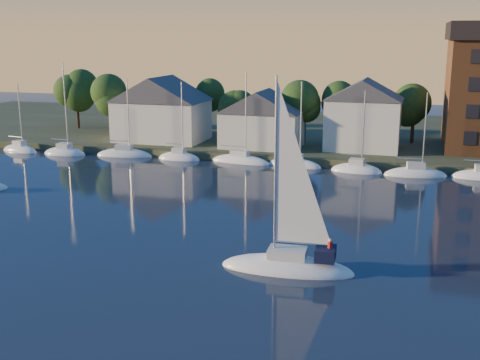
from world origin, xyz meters
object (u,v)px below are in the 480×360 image
at_px(clubhouse_east, 364,114).
at_px(hero_sailboat, 289,262).
at_px(clubhouse_centre, 262,118).
at_px(clubhouse_west, 162,108).

height_order(clubhouse_east, hero_sailboat, hero_sailboat).
relative_size(clubhouse_centre, hero_sailboat, 0.77).
xyz_separation_m(clubhouse_west, clubhouse_centre, (16.00, -1.00, -0.80)).
bearing_deg(clubhouse_west, clubhouse_east, 1.91).
bearing_deg(clubhouse_centre, clubhouse_east, 8.13).
bearing_deg(clubhouse_centre, hero_sailboat, -73.26).
distance_m(clubhouse_west, clubhouse_centre, 16.05).
relative_size(clubhouse_west, hero_sailboat, 0.91).
height_order(clubhouse_west, clubhouse_east, clubhouse_east).
distance_m(clubhouse_west, hero_sailboat, 52.64).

